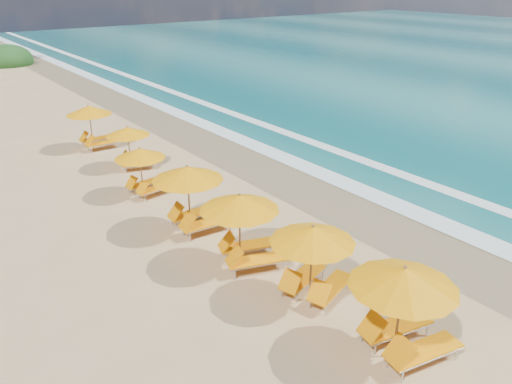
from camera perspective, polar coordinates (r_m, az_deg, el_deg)
The scene contains 10 objects.
ground at distance 19.65m, azimuth 0.00°, elevation -3.21°, with size 160.00×160.00×0.00m, color tan.
wet_sand at distance 22.05m, azimuth 8.36°, elevation -0.38°, with size 4.00×160.00×0.01m, color #836F4E.
surf_foam at distance 23.90m, azimuth 12.98°, elevation 1.23°, with size 4.00×160.00×0.01m.
station_1 at distance 12.95m, azimuth 16.67°, elevation -12.15°, with size 3.19×3.05×2.65m.
station_2 at distance 14.63m, azimuth 6.65°, elevation -7.21°, with size 3.15×3.08×2.48m.
station_3 at distance 16.11m, azimuth -1.17°, elevation -3.75°, with size 3.30×3.23×2.59m.
station_4 at distance 18.49m, azimuth -7.07°, elevation -0.14°, with size 2.95×2.76×2.63m.
station_5 at distance 22.01m, azimuth -12.51°, elevation 2.70°, with size 2.56×2.42×2.19m.
station_6 at distance 25.33m, azimuth -13.83°, elevation 5.25°, with size 2.71×2.64×2.15m.
station_7 at distance 28.89m, azimuth -17.86°, elevation 7.37°, with size 2.65×2.44×2.45m.
Camera 1 is at (-10.51, -14.07, 8.80)m, focal length 35.35 mm.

